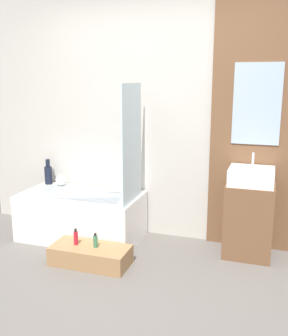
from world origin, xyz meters
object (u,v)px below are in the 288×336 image
Objects in this scene: bottle_soap_primary at (76,237)px; sink at (251,176)px; bottle_soap_secondary at (95,241)px; wooden_step_bench at (91,255)px; bathtub at (82,216)px; vase_tall_dark at (48,174)px; vase_round_light at (61,180)px.

sink is at bearing 23.80° from bottle_soap_primary.
wooden_step_bench is at bearing 180.00° from bottle_soap_secondary.
bottle_soap_secondary is (0.42, -0.55, -0.01)m from bathtub.
vase_tall_dark is 1.88× the size of bottle_soap_primary.
wooden_step_bench is at bearing -41.16° from vase_tall_dark.
sink is at bearing -3.21° from vase_tall_dark.
bottle_soap_primary is 1.13× the size of bottle_soap_secondary.
sink is 2.12m from vase_round_light.
bathtub is 1.74× the size of wooden_step_bench.
wooden_step_bench is 1.17m from vase_round_light.
vase_tall_dark reaches higher than bottle_soap_primary.
vase_tall_dark is (-2.28, 0.13, -0.18)m from sink.
vase_round_light is (0.18, -0.02, -0.06)m from vase_tall_dark.
vase_round_light reaches higher than bottle_soap_primary.
bottle_soap_secondary is at bearing -39.51° from vase_tall_dark.
vase_round_light is at bearing -6.11° from vase_tall_dark.
vase_tall_dark is at bearing 155.32° from bathtub.
sink reaches higher than bottle_soap_secondary.
bathtub is at bearing -175.98° from sink.
vase_round_light is at bearing 135.48° from bottle_soap_secondary.
bathtub is 8.20× the size of bottle_soap_primary.
bottle_soap_secondary is at bearing -44.52° from vase_round_light.
bottle_soap_primary is at bearing -67.99° from bathtub.
sink is 1.58m from bottle_soap_secondary.
bottle_soap_primary is at bearing 180.00° from bottle_soap_secondary.
vase_tall_dark reaches higher than bathtub.
vase_tall_dark is 2.12× the size of bottle_soap_secondary.
sink is 3.01× the size of bottle_soap_secondary.
bottle_soap_primary is at bearing -156.20° from sink.
vase_round_light reaches higher than wooden_step_bench.
vase_round_light reaches higher than bottle_soap_secondary.
sink is 2.29m from vase_tall_dark.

